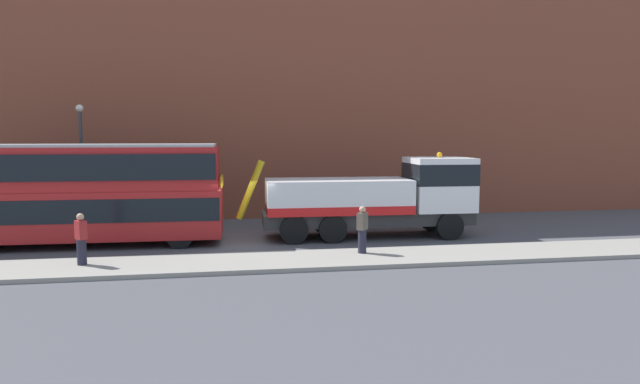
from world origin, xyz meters
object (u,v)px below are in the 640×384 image
Objects in this scene: double_decker_bus at (81,190)px; pedestrian_onlooker at (81,240)px; pedestrian_bystander at (362,230)px; street_lamp at (82,155)px; recovery_tow_truck at (378,197)px.

pedestrian_onlooker is at bearing -75.47° from double_decker_bus.
double_decker_bus is 6.49× the size of pedestrian_bystander.
double_decker_bus is 4.90m from street_lamp.
recovery_tow_truck is 1.74× the size of street_lamp.
pedestrian_bystander is (9.55, 0.26, 0.00)m from pedestrian_onlooker.
double_decker_bus is at bearing 22.60° from pedestrian_bystander.
street_lamp is (-13.18, 4.64, 1.71)m from recovery_tow_truck.
street_lamp is at bearing 103.80° from double_decker_bus.
recovery_tow_truck is 4.25m from pedestrian_bystander.
pedestrian_onlooker is 0.29× the size of street_lamp.
recovery_tow_truck is 0.92× the size of double_decker_bus.
pedestrian_bystander is at bearing -36.33° from street_lamp.
pedestrian_onlooker is 1.00× the size of pedestrian_bystander.
recovery_tow_truck is at bearing -70.69° from pedestrian_bystander.
street_lamp reaches higher than pedestrian_bystander.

